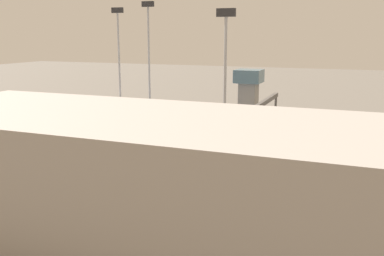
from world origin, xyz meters
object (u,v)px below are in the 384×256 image
Objects in this scene: light_mast_0 at (149,47)px; maintenance_shed at (149,180)px; train_on_track_2 at (145,128)px; train_on_track_0 at (100,114)px; light_mast_2 at (119,50)px; light_mast_1 at (225,67)px; control_tower at (248,92)px; train_on_track_4 at (126,140)px; signal_gantry at (263,109)px; train_on_track_1 at (191,123)px; train_on_track_3 at (140,131)px.

light_mast_0 is 60.51m from maintenance_shed.
train_on_track_2 is 19.91m from train_on_track_0.
light_mast_2 reaches higher than train_on_track_2.
light_mast_1 is (-20.89, 13.67, 13.58)m from train_on_track_2.
light_mast_1 is 1.93× the size of control_tower.
light_mast_1 is at bearing 146.79° from train_on_track_2.
signal_gantry is (-22.31, -10.00, 5.42)m from train_on_track_4.
train_on_track_2 is 5.76× the size of light_mast_1.
light_mast_1 is at bearing 148.15° from train_on_track_0.
signal_gantry is 0.47× the size of maintenance_shed.
maintenance_shed is (-0.47, 25.97, -9.22)m from light_mast_1.
train_on_track_1 is at bearing -17.62° from signal_gantry.
light_mast_1 is 37.71m from control_tower.
control_tower is (-13.85, -27.69, 4.73)m from train_on_track_3.
light_mast_0 is 33.87m from signal_gantry.
control_tower is at bearing -158.69° from train_on_track_0.
light_mast_0 reaches higher than control_tower.
train_on_track_2 is 5.24m from train_on_track_3.
light_mast_1 is at bearing 124.58° from train_on_track_1.
light_mast_2 reaches higher than train_on_track_0.
control_tower is (-32.53, -12.69, 5.22)m from train_on_track_0.
train_on_track_0 is at bearing -52.16° from maintenance_shed.
train_on_track_2 is 11.13× the size of control_tower.
control_tower is at bearing -112.99° from train_on_track_4.
maintenance_shed is at bearing 123.37° from light_mast_2.
train_on_track_2 is 5.26× the size of light_mast_2.
train_on_track_4 is 28.94m from light_mast_0.
train_on_track_2 is at bearing -33.21° from light_mast_1.
maintenance_shed is at bearing 119.85° from train_on_track_3.
train_on_track_3 is 11.95m from train_on_track_1.
train_on_track_3 is 27.36m from light_mast_2.
light_mast_0 reaches higher than maintenance_shed.
signal_gantry is 24.21m from control_tower.
train_on_track_4 is at bearing 67.01° from control_tower.
light_mast_0 is (5.69, -13.33, 15.49)m from train_on_track_2.
train_on_track_1 is 0.88× the size of maintenance_shed.
maintenance_shed reaches higher than train_on_track_3.
maintenance_shed is (2.40, 39.64, -1.00)m from signal_gantry.
train_on_track_2 is 2.09× the size of train_on_track_0.
train_on_track_0 is at bearing -11.21° from train_on_track_1.
train_on_track_0 is (18.68, -15.00, -0.49)m from train_on_track_3.
maintenance_shed reaches higher than control_tower.
train_on_track_2 is at bearing -81.74° from train_on_track_4.
light_mast_2 is at bearing 2.32° from light_mast_0.
train_on_track_2 is 2.94× the size of train_on_track_1.
control_tower reaches higher than train_on_track_4.
light_mast_1 reaches higher than train_on_track_2.
train_on_track_0 is at bearing -31.85° from light_mast_1.
light_mast_2 is at bearing -57.29° from train_on_track_4.
light_mast_0 is at bearing -68.67° from train_on_track_3.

